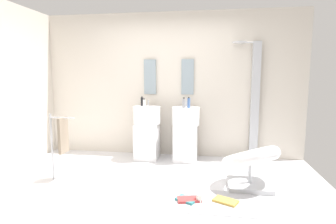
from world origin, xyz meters
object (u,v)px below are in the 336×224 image
object	(u,v)px
magazine_teal	(186,199)
soap_bottle_blue	(189,103)
towel_rack	(61,137)
pedestal_sink_left	(147,131)
shower_column	(254,99)
magazine_red	(189,199)
soap_bottle_white	(144,103)
pedestal_sink_right	(186,132)
lounge_chair	(250,162)
soap_bottle_grey	(184,103)
soap_bottle_black	(142,102)
magazine_ochre	(226,201)
coffee_mug	(200,198)

from	to	relation	value
magazine_teal	soap_bottle_blue	world-z (taller)	soap_bottle_blue
towel_rack	pedestal_sink_left	bearing A→B (deg)	51.07
shower_column	magazine_red	world-z (taller)	shower_column
magazine_teal	soap_bottle_white	world-z (taller)	soap_bottle_white
magazine_red	soap_bottle_white	bearing A→B (deg)	106.45
soap_bottle_blue	pedestal_sink_right	bearing A→B (deg)	119.91
lounge_chair	soap_bottle_grey	world-z (taller)	soap_bottle_grey
soap_bottle_grey	soap_bottle_black	world-z (taller)	soap_bottle_grey
magazine_red	soap_bottle_white	size ratio (longest dim) A/B	1.80
magazine_ochre	towel_rack	bearing A→B (deg)	-163.23
magazine_ochre	soap_bottle_white	xyz separation A→B (m)	(-1.32, 1.42, 0.98)
soap_bottle_black	magazine_red	bearing A→B (deg)	-59.44
soap_bottle_black	pedestal_sink_left	bearing A→B (deg)	-40.51
soap_bottle_black	pedestal_sink_right	bearing A→B (deg)	-6.41
lounge_chair	soap_bottle_black	world-z (taller)	soap_bottle_black
pedestal_sink_left	soap_bottle_blue	bearing A→B (deg)	-7.66
coffee_mug	soap_bottle_grey	xyz separation A→B (m)	(-0.34, 1.43, 0.97)
magazine_teal	soap_bottle_grey	world-z (taller)	soap_bottle_grey
pedestal_sink_left	shower_column	world-z (taller)	shower_column
soap_bottle_grey	soap_bottle_blue	bearing A→B (deg)	30.37
lounge_chair	magazine_teal	size ratio (longest dim) A/B	4.71
coffee_mug	soap_bottle_blue	xyz separation A→B (m)	(-0.26, 1.48, 0.97)
towel_rack	magazine_ochre	world-z (taller)	towel_rack
towel_rack	soap_bottle_white	world-z (taller)	soap_bottle_white
shower_column	soap_bottle_blue	bearing A→B (deg)	-162.75
magazine_ochre	soap_bottle_blue	distance (m)	1.85
lounge_chair	soap_bottle_grey	distance (m)	1.48
shower_column	lounge_chair	xyz separation A→B (m)	(-0.21, -1.27, -0.73)
magazine_teal	coffee_mug	bearing A→B (deg)	26.63
magazine_red	soap_bottle_black	world-z (taller)	soap_bottle_black
magazine_ochre	coffee_mug	distance (m)	0.30
towel_rack	shower_column	bearing A→B (deg)	26.86
lounge_chair	soap_bottle_white	size ratio (longest dim) A/B	7.16
pedestal_sink_right	coffee_mug	xyz separation A→B (m)	(0.32, -1.58, -0.45)
lounge_chair	magazine_ochre	distance (m)	0.70
lounge_chair	pedestal_sink_left	bearing A→B (deg)	147.87
pedestal_sink_left	magazine_ochre	distance (m)	2.08
soap_bottle_white	soap_bottle_grey	bearing A→B (deg)	-1.08
soap_bottle_grey	soap_bottle_black	xyz separation A→B (m)	(-0.77, 0.24, -0.01)
lounge_chair	magazine_teal	distance (m)	1.02
towel_rack	soap_bottle_white	bearing A→B (deg)	47.98
coffee_mug	lounge_chair	bearing A→B (deg)	40.94
magazine_ochre	shower_column	bearing A→B (deg)	99.34
pedestal_sink_right	lounge_chair	xyz separation A→B (m)	(0.95, -1.03, -0.16)
pedestal_sink_right	soap_bottle_grey	distance (m)	0.54
pedestal_sink_right	shower_column	world-z (taller)	shower_column
magazine_red	soap_bottle_white	world-z (taller)	soap_bottle_white
lounge_chair	magazine_red	xyz separation A→B (m)	(-0.76, -0.55, -0.33)
magazine_red	soap_bottle_black	xyz separation A→B (m)	(-0.98, 1.67, 0.99)
magazine_red	magazine_teal	bearing A→B (deg)	170.83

